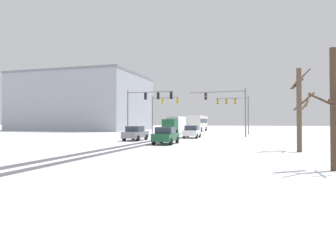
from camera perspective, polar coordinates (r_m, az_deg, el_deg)
The scene contains 15 objects.
wheel_track_left_lane at distance 25.90m, azimuth -5.76°, elevation -5.90°, with size 0.70×39.43×0.01m, color #4C4C51.
wheel_track_right_lane at distance 26.47m, azimuth -8.60°, elevation -5.79°, with size 0.84×39.43×0.01m, color #4C4C51.
sidewalk_kerb_right at distance 22.15m, azimuth 16.49°, elevation -6.52°, with size 4.00×39.43×0.12m, color white.
traffic_signal_near_right at distance 40.16m, azimuth 11.48°, elevation 2.25°, with size 7.56×0.70×6.50m.
traffic_signal_far_right at distance 51.89m, azimuth 12.68°, elevation 1.77°, with size 5.46×0.50×6.50m.
traffic_signal_far_left at distance 50.20m, azimuth -1.29°, elevation 1.64°, with size 4.84×0.57×6.50m.
traffic_signal_near_left at distance 40.45m, azimuth -4.26°, elevation 2.63°, with size 6.73×0.54×6.50m.
car_white_lead at distance 39.03m, azimuth 4.60°, elevation -3.10°, with size 1.95×4.16×1.62m.
car_grey_second at distance 34.09m, azimuth -6.24°, elevation -3.38°, with size 1.84×4.10×1.62m.
car_dark_green_third at distance 28.44m, azimuth -0.43°, elevation -3.84°, with size 1.95×4.16×1.62m.
bus_oncoming at distance 64.82m, azimuth 5.80°, elevation -1.28°, with size 2.92×11.07×3.38m.
box_truck_delivery at distance 51.15m, azimuth 1.32°, elevation -1.73°, with size 2.42×7.44×3.02m.
bare_tree_sidewalk_near at distance 14.88m, azimuth 29.23°, elevation 1.57°, with size 2.06×2.04×5.52m.
bare_tree_sidewalk_mid at distance 23.05m, azimuth 23.81°, elevation 1.38°, with size 1.71×1.70×5.92m.
office_building_far_left_block at distance 78.55m, azimuth -15.79°, elevation 2.39°, with size 29.55×22.24×13.86m.
Camera 1 is at (9.33, -5.92, 2.15)m, focal length 31.97 mm.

